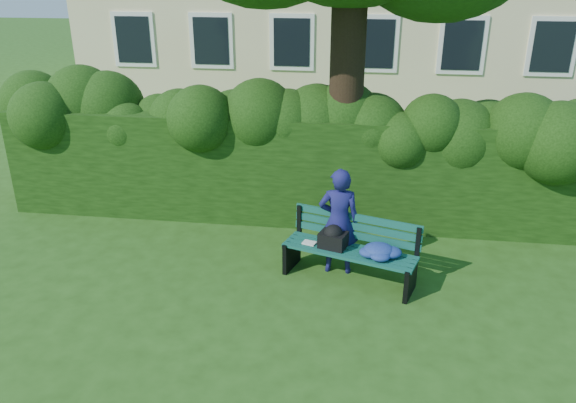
# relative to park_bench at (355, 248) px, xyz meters

# --- Properties ---
(ground) EXTENTS (80.00, 80.00, 0.00)m
(ground) POSITION_rel_park_bench_xyz_m (-0.98, -0.17, -0.50)
(ground) COLOR #274C15
(ground) RESTS_ON ground
(hedge) EXTENTS (10.00, 1.00, 1.80)m
(hedge) POSITION_rel_park_bench_xyz_m (-0.98, 2.03, 0.40)
(hedge) COLOR black
(hedge) RESTS_ON ground
(park_bench) EXTENTS (1.90, 1.08, 0.89)m
(park_bench) POSITION_rel_park_bench_xyz_m (0.00, 0.00, 0.00)
(park_bench) COLOR #0F4B45
(park_bench) RESTS_ON ground
(man_reading) EXTENTS (0.57, 0.38, 1.54)m
(man_reading) POSITION_rel_park_bench_xyz_m (-0.24, 0.24, 0.28)
(man_reading) COLOR navy
(man_reading) RESTS_ON ground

